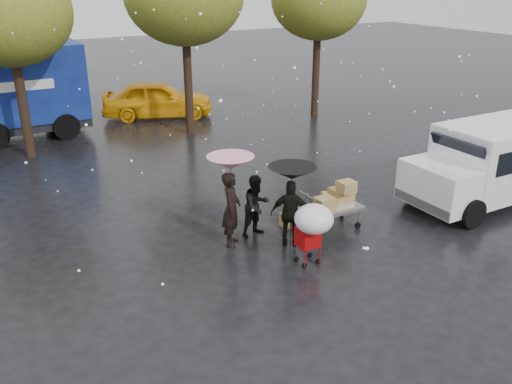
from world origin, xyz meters
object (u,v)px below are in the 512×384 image
shopping_cart (313,222)px  person_pink (231,209)px  yellow_taxi (157,99)px  person_black (291,214)px  white_van (494,162)px  vendor_cart (335,202)px

shopping_cart → person_pink: bearing=120.2°
yellow_taxi → person_black: bearing=-166.0°
person_black → white_van: bearing=-147.4°
vendor_cart → person_black: bearing=-170.7°
vendor_cart → white_van: size_ratio=0.31×
white_van → yellow_taxi: (-4.84, 13.51, -0.35)m
person_black → shopping_cart: 1.08m
person_black → white_van: white_van is taller
person_black → white_van: size_ratio=0.33×
person_pink → yellow_taxi: bearing=23.5°
person_pink → shopping_cart: bearing=-114.3°
vendor_cart → yellow_taxi: 12.81m
person_black → shopping_cart: person_black is taller
vendor_cart → yellow_taxi: (0.01, 12.81, 0.08)m
vendor_cart → yellow_taxi: bearing=89.9°
shopping_cart → white_van: bearing=5.2°
person_pink → person_black: bearing=-86.9°
shopping_cart → yellow_taxi: yellow_taxi is taller
person_black → vendor_cart: 1.47m
yellow_taxi → person_pink: bearing=-171.6°
person_black → vendor_cart: person_black is taller
white_van → yellow_taxi: size_ratio=1.04×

